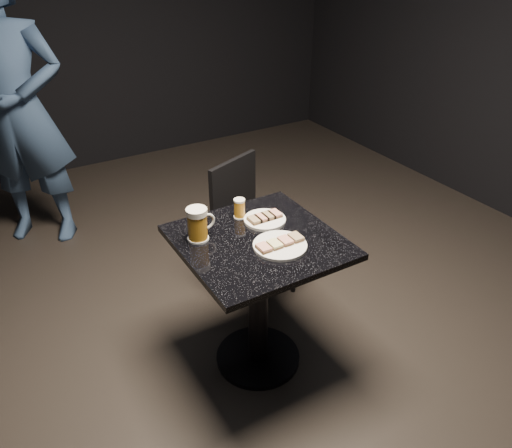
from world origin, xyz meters
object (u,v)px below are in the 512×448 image
(beer_tumbler, at_px, (239,208))
(table, at_px, (258,282))
(chair, at_px, (249,222))
(plate_large, at_px, (280,246))
(beer_mug, at_px, (198,224))
(plate_small, at_px, (265,220))
(patron, at_px, (18,111))

(beer_tumbler, bearing_deg, table, -96.64)
(table, xyz_separation_m, chair, (0.25, 0.53, -0.01))
(plate_large, bearing_deg, beer_tumbler, 94.25)
(table, distance_m, chair, 0.59)
(beer_mug, bearing_deg, plate_small, -2.25)
(plate_large, distance_m, chair, 0.71)
(plate_small, xyz_separation_m, beer_mug, (-0.34, 0.01, 0.07))
(chair, bearing_deg, table, -115.54)
(patron, relative_size, table, 2.50)
(plate_large, bearing_deg, beer_mug, 139.24)
(chair, bearing_deg, plate_small, -109.30)
(plate_large, height_order, chair, chair)
(plate_small, relative_size, chair, 0.24)
(patron, distance_m, beer_tumbler, 1.84)
(table, height_order, beer_tumbler, beer_tumbler)
(patron, height_order, chair, patron)
(patron, distance_m, beer_mug, 1.83)
(plate_large, distance_m, plate_small, 0.24)
(plate_small, height_order, chair, chair)
(table, bearing_deg, beer_tumbler, 83.36)
(plate_large, xyz_separation_m, table, (-0.05, 0.10, -0.25))
(plate_small, xyz_separation_m, table, (-0.11, -0.12, -0.25))
(patron, xyz_separation_m, chair, (0.95, -1.37, -0.44))
(beer_mug, height_order, beer_tumbler, beer_mug)
(patron, xyz_separation_m, beer_mug, (0.47, -1.77, -0.11))
(plate_large, xyz_separation_m, plate_small, (0.06, 0.23, 0.00))
(plate_large, relative_size, chair, 0.28)
(plate_small, xyz_separation_m, chair, (0.14, 0.40, -0.26))
(beer_mug, distance_m, beer_tumbler, 0.27)
(plate_small, xyz_separation_m, patron, (-0.81, 1.78, 0.18))
(patron, height_order, table, patron)
(patron, xyz_separation_m, beer_tumbler, (0.72, -1.68, -0.14))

